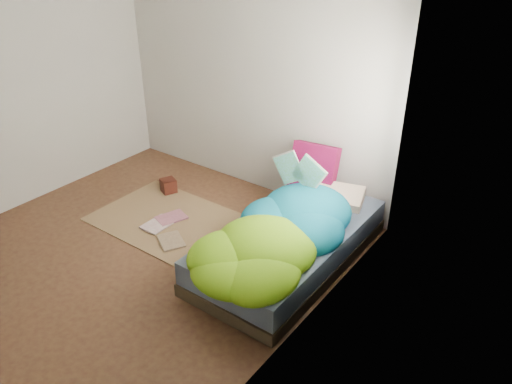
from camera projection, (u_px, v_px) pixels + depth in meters
ground at (141, 251)px, 4.79m from camera, size 3.50×3.50×0.00m
room_walls at (121, 85)px, 4.00m from camera, size 3.54×3.54×2.62m
bed at (290, 245)px, 4.58m from camera, size 1.00×2.00×0.34m
duvet at (277, 224)px, 4.26m from camera, size 0.96×1.84×0.34m
rug at (171, 221)px, 5.25m from camera, size 1.60×1.10×0.01m
pillow_floral at (336, 196)px, 4.91m from camera, size 0.59×0.46×0.12m
pillow_magenta at (314, 167)px, 5.08m from camera, size 0.49×0.21×0.47m
open_book at (299, 161)px, 4.63m from camera, size 0.46×0.11×0.28m
wooden_box at (168, 186)px, 5.76m from camera, size 0.20×0.20×0.16m
floor_book_a at (150, 221)px, 5.21m from camera, size 0.24×0.33×0.02m
floor_book_b at (167, 213)px, 5.34m from camera, size 0.31×0.36×0.03m
floor_book_c at (160, 244)px, 4.85m from camera, size 0.37×0.34×0.02m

